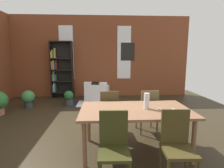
{
  "coord_description": "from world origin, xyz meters",
  "views": [
    {
      "loc": [
        0.25,
        -3.95,
        1.66
      ],
      "look_at": [
        0.54,
        1.08,
        0.87
      ],
      "focal_mm": 28.62,
      "sensor_mm": 36.0,
      "label": 1
    }
  ],
  "objects_px": {
    "dining_chair_far_left": "(109,110)",
    "dining_chair_near_left": "(114,146)",
    "bookshelf_tall": "(60,70)",
    "armchair_white": "(97,94)",
    "dining_table": "(135,113)",
    "dining_chair_far_right": "(148,110)",
    "potted_plant_by_shelf": "(28,98)",
    "potted_plant_window": "(69,98)",
    "dining_chair_near_right": "(177,144)",
    "vase_on_table": "(147,101)"
  },
  "relations": [
    {
      "from": "dining_table",
      "to": "armchair_white",
      "type": "height_order",
      "value": "dining_table"
    },
    {
      "from": "dining_chair_far_left",
      "to": "bookshelf_tall",
      "type": "relative_size",
      "value": 0.43
    },
    {
      "from": "potted_plant_by_shelf",
      "to": "potted_plant_window",
      "type": "bearing_deg",
      "value": 8.25
    },
    {
      "from": "dining_table",
      "to": "armchair_white",
      "type": "relative_size",
      "value": 2.02
    },
    {
      "from": "dining_chair_near_right",
      "to": "potted_plant_window",
      "type": "bearing_deg",
      "value": 118.9
    },
    {
      "from": "dining_chair_far_left",
      "to": "armchair_white",
      "type": "relative_size",
      "value": 1.03
    },
    {
      "from": "dining_chair_near_right",
      "to": "dining_chair_near_left",
      "type": "bearing_deg",
      "value": 179.99
    },
    {
      "from": "vase_on_table",
      "to": "bookshelf_tall",
      "type": "relative_size",
      "value": 0.12
    },
    {
      "from": "potted_plant_window",
      "to": "bookshelf_tall",
      "type": "bearing_deg",
      "value": 112.9
    },
    {
      "from": "dining_chair_far_left",
      "to": "bookshelf_tall",
      "type": "distance_m",
      "value": 3.99
    },
    {
      "from": "armchair_white",
      "to": "potted_plant_by_shelf",
      "type": "height_order",
      "value": "armchair_white"
    },
    {
      "from": "potted_plant_window",
      "to": "armchair_white",
      "type": "bearing_deg",
      "value": 27.81
    },
    {
      "from": "dining_chair_far_right",
      "to": "potted_plant_by_shelf",
      "type": "xyz_separation_m",
      "value": [
        -3.38,
        2.12,
        -0.2
      ]
    },
    {
      "from": "dining_chair_near_right",
      "to": "armchair_white",
      "type": "relative_size",
      "value": 1.03
    },
    {
      "from": "dining_table",
      "to": "bookshelf_tall",
      "type": "xyz_separation_m",
      "value": [
        -2.2,
        4.27,
        0.43
      ]
    },
    {
      "from": "dining_table",
      "to": "dining_chair_far_right",
      "type": "xyz_separation_m",
      "value": [
        0.42,
        0.76,
        -0.18
      ]
    },
    {
      "from": "dining_chair_near_right",
      "to": "armchair_white",
      "type": "distance_m",
      "value": 4.48
    },
    {
      "from": "dining_table",
      "to": "bookshelf_tall",
      "type": "distance_m",
      "value": 4.83
    },
    {
      "from": "dining_table",
      "to": "dining_chair_far_right",
      "type": "relative_size",
      "value": 1.95
    },
    {
      "from": "dining_chair_far_right",
      "to": "potted_plant_by_shelf",
      "type": "height_order",
      "value": "dining_chair_far_right"
    },
    {
      "from": "vase_on_table",
      "to": "potted_plant_by_shelf",
      "type": "relative_size",
      "value": 0.48
    },
    {
      "from": "vase_on_table",
      "to": "dining_chair_far_left",
      "type": "bearing_deg",
      "value": 128.7
    },
    {
      "from": "armchair_white",
      "to": "potted_plant_by_shelf",
      "type": "distance_m",
      "value": 2.32
    },
    {
      "from": "dining_chair_far_left",
      "to": "armchair_white",
      "type": "xyz_separation_m",
      "value": [
        -0.32,
        2.8,
        -0.23
      ]
    },
    {
      "from": "dining_table",
      "to": "dining_chair_near_left",
      "type": "bearing_deg",
      "value": -118.67
    },
    {
      "from": "dining_chair_near_left",
      "to": "bookshelf_tall",
      "type": "height_order",
      "value": "bookshelf_tall"
    },
    {
      "from": "vase_on_table",
      "to": "potted_plant_by_shelf",
      "type": "height_order",
      "value": "vase_on_table"
    },
    {
      "from": "vase_on_table",
      "to": "dining_chair_far_right",
      "type": "relative_size",
      "value": 0.28
    },
    {
      "from": "dining_table",
      "to": "dining_chair_far_left",
      "type": "bearing_deg",
      "value": 118.66
    },
    {
      "from": "vase_on_table",
      "to": "dining_chair_far_right",
      "type": "xyz_separation_m",
      "value": [
        0.23,
        0.76,
        -0.39
      ]
    },
    {
      "from": "armchair_white",
      "to": "potted_plant_by_shelf",
      "type": "xyz_separation_m",
      "value": [
        -2.21,
        -0.68,
        0.03
      ]
    },
    {
      "from": "dining_chair_near_left",
      "to": "potted_plant_window",
      "type": "xyz_separation_m",
      "value": [
        -1.27,
        3.82,
        -0.26
      ]
    },
    {
      "from": "dining_chair_near_right",
      "to": "potted_plant_window",
      "type": "relative_size",
      "value": 1.91
    },
    {
      "from": "dining_chair_far_left",
      "to": "armchair_white",
      "type": "bearing_deg",
      "value": 96.62
    },
    {
      "from": "vase_on_table",
      "to": "dining_chair_far_left",
      "type": "relative_size",
      "value": 0.28
    },
    {
      "from": "dining_chair_far_left",
      "to": "dining_chair_near_right",
      "type": "xyz_separation_m",
      "value": [
        0.84,
        -1.52,
        0.0
      ]
    },
    {
      "from": "dining_chair_near_right",
      "to": "potted_plant_window",
      "type": "distance_m",
      "value": 4.37
    },
    {
      "from": "vase_on_table",
      "to": "dining_chair_far_left",
      "type": "xyz_separation_m",
      "value": [
        -0.61,
        0.76,
        -0.39
      ]
    },
    {
      "from": "dining_chair_near_left",
      "to": "potted_plant_by_shelf",
      "type": "relative_size",
      "value": 1.69
    },
    {
      "from": "dining_chair_near_right",
      "to": "dining_chair_far_left",
      "type": "bearing_deg",
      "value": 118.85
    },
    {
      "from": "bookshelf_tall",
      "to": "armchair_white",
      "type": "height_order",
      "value": "bookshelf_tall"
    },
    {
      "from": "bookshelf_tall",
      "to": "potted_plant_window",
      "type": "xyz_separation_m",
      "value": [
        0.51,
        -1.22,
        -0.87
      ]
    },
    {
      "from": "dining_chair_far_right",
      "to": "dining_chair_near_right",
      "type": "distance_m",
      "value": 1.52
    },
    {
      "from": "dining_chair_far_left",
      "to": "dining_chair_near_left",
      "type": "height_order",
      "value": "same"
    },
    {
      "from": "bookshelf_tall",
      "to": "armchair_white",
      "type": "bearing_deg",
      "value": -26.12
    },
    {
      "from": "potted_plant_window",
      "to": "potted_plant_by_shelf",
      "type": "bearing_deg",
      "value": -171.75
    },
    {
      "from": "bookshelf_tall",
      "to": "potted_plant_by_shelf",
      "type": "relative_size",
      "value": 3.97
    },
    {
      "from": "vase_on_table",
      "to": "bookshelf_tall",
      "type": "bearing_deg",
      "value": 119.24
    },
    {
      "from": "dining_chair_near_left",
      "to": "bookshelf_tall",
      "type": "xyz_separation_m",
      "value": [
        -1.78,
        5.03,
        0.61
      ]
    },
    {
      "from": "armchair_white",
      "to": "dining_chair_far_right",
      "type": "bearing_deg",
      "value": -67.46
    }
  ]
}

